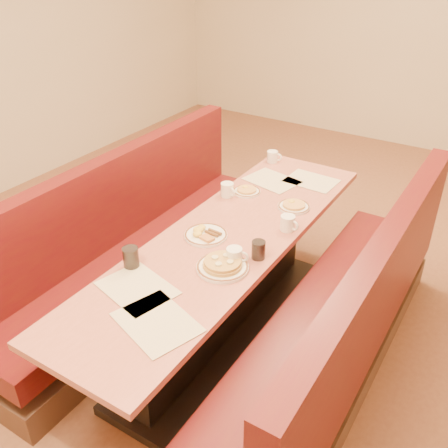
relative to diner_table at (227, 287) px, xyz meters
The scene contains 19 objects.
ground 0.37m from the diner_table, ahead, with size 8.00×8.00×0.00m, color #9E6647.
room_envelope 1.56m from the diner_table, ahead, with size 6.04×8.04×2.82m.
diner_table is the anchor object (origin of this frame).
booth_left 0.73m from the diner_table, behind, with size 0.55×2.50×1.05m.
booth_right 0.73m from the diner_table, ahead, with size 0.55×2.50×1.05m.
placemat_near_left 0.77m from the diner_table, 100.33° to the right, with size 0.37×0.28×0.00m, color beige.
placemat_near_right 0.90m from the diner_table, 81.50° to the right, with size 0.38×0.28×0.00m, color beige.
placemat_far_left 0.89m from the diner_table, 98.52° to the left, with size 0.36×0.27×0.00m, color beige.
placemat_far_right 1.02m from the diner_table, 82.75° to the left, with size 0.35×0.26×0.00m, color beige.
pancake_plate 0.51m from the diner_table, 62.64° to the right, with size 0.28×0.28×0.06m.
eggs_plate 0.41m from the diner_table, 146.41° to the right, with size 0.25×0.25×0.05m.
extra_plate_mid 0.67m from the diner_table, 70.63° to the left, with size 0.21×0.21×0.04m.
extra_plate_far 0.70m from the diner_table, 108.44° to the left, with size 0.19×0.19×0.04m.
coffee_mug_a 0.50m from the diner_table, 49.74° to the right, with size 0.12×0.09×0.09m.
coffee_mug_b 0.66m from the diner_table, 121.41° to the left, with size 0.12×0.09×0.09m.
coffee_mug_c 0.56m from the diner_table, 43.17° to the left, with size 0.12×0.09×0.09m.
coffee_mug_d 1.21m from the diner_table, 103.83° to the left, with size 0.11×0.08×0.09m.
soda_tumbler_near 0.73m from the diner_table, 116.99° to the right, with size 0.08×0.08×0.12m.
soda_tumbler_mid 0.51m from the diner_table, 20.97° to the right, with size 0.08×0.08×0.10m.
Camera 1 is at (1.29, -2.10, 2.29)m, focal length 40.00 mm.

